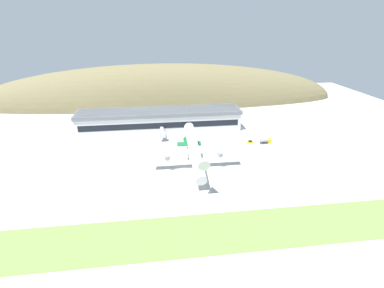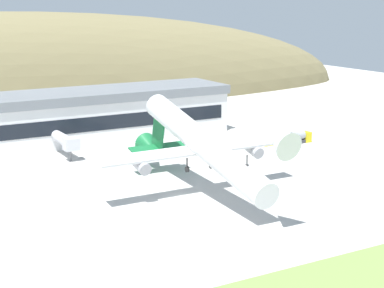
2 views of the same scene
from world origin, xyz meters
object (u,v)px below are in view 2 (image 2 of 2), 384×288
Objects in this scene: jetway_0 at (66,141)px; service_car_0 at (269,143)px; traffic_cone_0 at (224,152)px; service_car_1 at (160,156)px; terminal_building at (41,116)px; fuel_truck at (300,137)px; cargo_airplane at (202,145)px.

service_car_0 is at bearing -15.25° from jetway_0.
service_car_1 is at bearing 169.20° from traffic_cone_0.
terminal_building is at bearing 138.69° from traffic_cone_0.
jetway_0 is at bearing 156.22° from traffic_cone_0.
service_car_0 reaches higher than traffic_cone_0.
fuel_truck is (39.12, -2.89, 0.88)m from service_car_1.
jetway_0 is 1.96× the size of fuel_truck.
traffic_cone_0 is at bearing 50.05° from cargo_airplane.
fuel_truck is at bearing -4.23° from service_car_1.
cargo_airplane reaches higher than fuel_truck.
cargo_airplane is (13.75, -56.54, 2.18)m from terminal_building.
fuel_truck is at bearing -14.61° from jetway_0.
service_car_0 is 8.78m from fuel_truck.
terminal_building is at bearing 124.61° from service_car_1.
service_car_0 is (48.97, -13.35, -3.36)m from jetway_0.
cargo_airplane is at bearing -100.87° from service_car_1.
traffic_cone_0 is at bearing -179.63° from fuel_truck.
terminal_building is 34.56m from service_car_1.
traffic_cone_0 is at bearing -23.78° from jetway_0.
cargo_airplane is (12.92, -40.76, 5.59)m from jetway_0.
service_car_0 is at bearing 37.24° from cargo_airplane.
terminal_building is 26.96× the size of service_car_0.
cargo_airplane is 89.68× the size of traffic_cone_0.
jetway_0 is at bearing 165.39° from fuel_truck.
fuel_truck reaches higher than traffic_cone_0.
cargo_airplane is 34.68m from traffic_cone_0.
cargo_airplane is 30.51m from service_car_1.
jetway_0 is (0.83, -15.79, -3.41)m from terminal_building.
cargo_airplane is at bearing -142.76° from service_car_0.
fuel_truck reaches higher than service_car_0.
cargo_airplane is 13.82× the size of service_car_0.
terminal_building is 1.95× the size of cargo_airplane.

